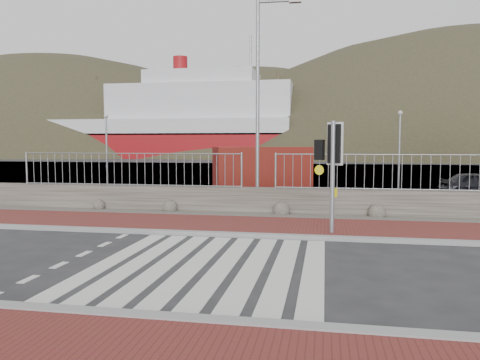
% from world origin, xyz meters
% --- Properties ---
extents(ground, '(220.00, 220.00, 0.00)m').
position_xyz_m(ground, '(0.00, 0.00, 0.00)').
color(ground, '#28282B').
rests_on(ground, ground).
extents(sidewalk_far, '(40.00, 3.00, 0.08)m').
position_xyz_m(sidewalk_far, '(0.00, 4.50, 0.04)').
color(sidewalk_far, maroon).
rests_on(sidewalk_far, ground).
extents(kerb_near, '(40.00, 0.25, 0.12)m').
position_xyz_m(kerb_near, '(0.00, -3.00, 0.05)').
color(kerb_near, gray).
rests_on(kerb_near, ground).
extents(kerb_far, '(40.00, 0.25, 0.12)m').
position_xyz_m(kerb_far, '(0.00, 3.00, 0.05)').
color(kerb_far, gray).
rests_on(kerb_far, ground).
extents(zebra_crossing, '(4.62, 5.60, 0.01)m').
position_xyz_m(zebra_crossing, '(-0.00, 0.00, 0.01)').
color(zebra_crossing, silver).
rests_on(zebra_crossing, ground).
extents(gravel_strip, '(40.00, 1.50, 0.06)m').
position_xyz_m(gravel_strip, '(0.00, 6.50, 0.03)').
color(gravel_strip, '#59544C').
rests_on(gravel_strip, ground).
extents(stone_wall, '(40.00, 0.60, 0.90)m').
position_xyz_m(stone_wall, '(0.00, 7.30, 0.45)').
color(stone_wall, '#4A453D').
rests_on(stone_wall, ground).
extents(railing, '(18.07, 0.07, 1.22)m').
position_xyz_m(railing, '(0.00, 7.15, 1.82)').
color(railing, gray).
rests_on(railing, stone_wall).
extents(quay, '(120.00, 40.00, 0.50)m').
position_xyz_m(quay, '(0.00, 27.90, 0.00)').
color(quay, '#4C4C4F').
rests_on(quay, ground).
extents(water, '(220.00, 50.00, 0.05)m').
position_xyz_m(water, '(0.00, 62.90, 0.00)').
color(water, '#3F4C54').
rests_on(water, ground).
extents(ferry, '(50.00, 16.00, 20.00)m').
position_xyz_m(ferry, '(-24.65, 67.90, 5.36)').
color(ferry, maroon).
rests_on(ferry, ground).
extents(hills_backdrop, '(254.00, 90.00, 100.00)m').
position_xyz_m(hills_backdrop, '(6.74, 87.90, -23.05)').
color(hills_backdrop, '#30331E').
rests_on(hills_backdrop, ground).
extents(traffic_signal_far, '(0.75, 0.48, 3.07)m').
position_xyz_m(traffic_signal_far, '(2.45, 3.68, 2.22)').
color(traffic_signal_far, gray).
rests_on(traffic_signal_far, ground).
extents(streetlight, '(1.62, 0.22, 7.64)m').
position_xyz_m(streetlight, '(-0.04, 8.10, 4.30)').
color(streetlight, gray).
rests_on(streetlight, ground).
extents(shipping_container, '(5.87, 4.14, 2.26)m').
position_xyz_m(shipping_container, '(-1.30, 17.70, 1.13)').
color(shipping_container, maroon).
rests_on(shipping_container, ground).
extents(car_a, '(3.50, 1.78, 1.14)m').
position_xyz_m(car_a, '(9.33, 14.44, 0.57)').
color(car_a, black).
rests_on(car_a, ground).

